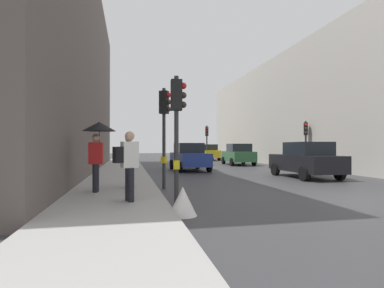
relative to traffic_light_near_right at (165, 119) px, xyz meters
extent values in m
plane|color=#38383A|center=(5.13, -3.16, -2.54)|extent=(120.00, 120.00, 0.00)
cube|color=#A8A5A0|center=(-1.71, 2.84, -2.46)|extent=(2.78, 40.00, 0.16)
cube|color=#B2ADA3|center=(16.57, 14.47, 1.96)|extent=(12.00, 27.92, 9.00)
cylinder|color=#2D2D2D|center=(-0.02, 0.01, -0.70)|extent=(0.12, 0.12, 3.69)
cube|color=black|center=(-0.02, 0.01, 0.62)|extent=(0.38, 0.36, 0.84)
cube|color=yellow|center=(-0.02, 0.01, -1.49)|extent=(0.24, 0.25, 0.24)
sphere|color=red|center=(0.14, -0.09, 0.88)|extent=(0.18, 0.18, 0.18)
sphere|color=#2D231E|center=(0.14, -0.09, 0.62)|extent=(0.18, 0.18, 0.18)
sphere|color=#2D231E|center=(0.14, -0.09, 0.36)|extent=(0.18, 0.18, 0.18)
cylinder|color=#2D2D2D|center=(10.27, 6.97, -0.93)|extent=(0.12, 0.12, 3.24)
cube|color=black|center=(10.27, 6.97, 0.17)|extent=(0.35, 0.38, 0.84)
cube|color=yellow|center=(10.27, 6.97, -1.49)|extent=(0.25, 0.23, 0.24)
sphere|color=red|center=(10.18, 6.80, 0.43)|extent=(0.18, 0.18, 0.18)
sphere|color=#2D231E|center=(10.18, 6.80, 0.17)|extent=(0.18, 0.18, 0.18)
sphere|color=#2D231E|center=(10.18, 6.80, -0.09)|extent=(0.18, 0.18, 0.18)
cylinder|color=#2D2D2D|center=(5.73, 15.52, -0.82)|extent=(0.12, 0.12, 3.44)
cube|color=black|center=(5.73, 15.52, 0.38)|extent=(0.25, 0.31, 0.84)
cube|color=yellow|center=(5.73, 15.52, -1.49)|extent=(0.21, 0.17, 0.24)
sphere|color=red|center=(5.72, 15.33, 0.64)|extent=(0.18, 0.18, 0.18)
sphere|color=#2D231E|center=(5.72, 15.33, 0.38)|extent=(0.18, 0.18, 0.18)
sphere|color=#2D231E|center=(5.72, 15.33, 0.12)|extent=(0.18, 0.18, 0.18)
cylinder|color=#2D2D2D|center=(-0.02, -2.90, -0.81)|extent=(0.12, 0.12, 3.47)
cube|color=black|center=(-0.02, -2.90, 0.40)|extent=(0.31, 0.25, 0.84)
cube|color=yellow|center=(-0.02, -2.90, -1.49)|extent=(0.17, 0.21, 0.24)
sphere|color=red|center=(0.17, -2.91, 0.66)|extent=(0.18, 0.18, 0.18)
sphere|color=#2D231E|center=(0.17, -2.91, 0.40)|extent=(0.18, 0.18, 0.18)
sphere|color=#2D231E|center=(0.17, -2.91, 0.14)|extent=(0.18, 0.18, 0.18)
cube|color=yellow|center=(7.41, 21.43, -1.82)|extent=(1.83, 4.21, 0.80)
cube|color=black|center=(7.41, 21.18, -1.10)|extent=(1.61, 2.01, 0.64)
cylinder|color=black|center=(6.52, 22.79, -2.22)|extent=(0.22, 0.64, 0.64)
cylinder|color=black|center=(8.32, 22.77, -2.22)|extent=(0.22, 0.64, 0.64)
cylinder|color=black|center=(6.50, 20.09, -2.22)|extent=(0.22, 0.64, 0.64)
cylinder|color=black|center=(8.30, 20.07, -2.22)|extent=(0.22, 0.64, 0.64)
cube|color=navy|center=(2.56, 7.92, -1.82)|extent=(1.96, 4.27, 0.80)
cube|color=black|center=(2.55, 8.17, -1.10)|extent=(1.68, 2.06, 0.64)
cylinder|color=black|center=(3.51, 6.61, -2.22)|extent=(0.24, 0.65, 0.64)
cylinder|color=black|center=(1.71, 6.54, -2.22)|extent=(0.24, 0.65, 0.64)
cylinder|color=black|center=(3.40, 9.31, -2.22)|extent=(0.24, 0.65, 0.64)
cylinder|color=black|center=(1.60, 9.24, -2.22)|extent=(0.24, 0.65, 0.64)
cube|color=black|center=(7.26, 2.38, -1.82)|extent=(1.81, 4.21, 0.80)
cube|color=black|center=(7.26, 2.13, -1.10)|extent=(1.61, 2.01, 0.64)
cylinder|color=black|center=(6.37, 3.73, -2.22)|extent=(0.22, 0.64, 0.64)
cylinder|color=black|center=(8.17, 3.73, -2.22)|extent=(0.22, 0.64, 0.64)
cylinder|color=black|center=(6.36, 1.03, -2.22)|extent=(0.22, 0.64, 0.64)
cylinder|color=black|center=(8.16, 1.03, -2.22)|extent=(0.22, 0.64, 0.64)
cube|color=#2D6038|center=(7.64, 12.62, -1.82)|extent=(2.07, 4.31, 0.80)
cube|color=black|center=(7.62, 12.37, -1.10)|extent=(1.73, 2.10, 0.64)
cylinder|color=black|center=(6.83, 14.03, -2.22)|extent=(0.26, 0.65, 0.64)
cylinder|color=black|center=(8.62, 13.91, -2.22)|extent=(0.26, 0.65, 0.64)
cylinder|color=black|center=(6.65, 11.33, -2.22)|extent=(0.26, 0.65, 0.64)
cylinder|color=black|center=(8.45, 11.22, -2.22)|extent=(0.26, 0.65, 0.64)
cylinder|color=black|center=(-2.26, -1.31, -1.96)|extent=(0.16, 0.16, 0.85)
cylinder|color=black|center=(-2.28, -1.51, -1.96)|extent=(0.16, 0.16, 0.85)
cube|color=red|center=(-2.27, -1.41, -1.20)|extent=(0.42, 0.29, 0.66)
sphere|color=tan|center=(-2.27, -1.41, -0.73)|extent=(0.24, 0.24, 0.24)
cylinder|color=black|center=(-2.17, -1.42, -0.95)|extent=(0.02, 0.02, 0.90)
cone|color=black|center=(-2.17, -1.42, -0.38)|extent=(1.00, 1.00, 0.28)
cylinder|color=black|center=(-1.29, -0.57, -1.96)|extent=(0.16, 0.16, 0.85)
cylinder|color=black|center=(-1.28, -0.77, -1.96)|extent=(0.16, 0.16, 0.85)
cube|color=navy|center=(-1.29, -0.67, -1.20)|extent=(0.41, 0.28, 0.66)
sphere|color=tan|center=(-1.29, -0.67, -0.73)|extent=(0.24, 0.24, 0.24)
cube|color=black|center=(-1.59, -0.69, -1.20)|extent=(0.21, 0.29, 0.40)
cylinder|color=black|center=(-1.30, -3.13, -1.96)|extent=(0.16, 0.16, 0.85)
cylinder|color=black|center=(-1.23, -3.32, -1.96)|extent=(0.16, 0.16, 0.85)
cube|color=silver|center=(-1.27, -3.22, -1.20)|extent=(0.46, 0.38, 0.66)
sphere|color=tan|center=(-1.27, -3.22, -0.73)|extent=(0.24, 0.24, 0.24)
cube|color=black|center=(-1.55, -3.32, -1.20)|extent=(0.28, 0.33, 0.40)
cone|color=silver|center=(-0.11, -4.36, -2.22)|extent=(0.64, 0.64, 0.65)
camera|label=1|loc=(-1.30, -10.96, -0.99)|focal=28.04mm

